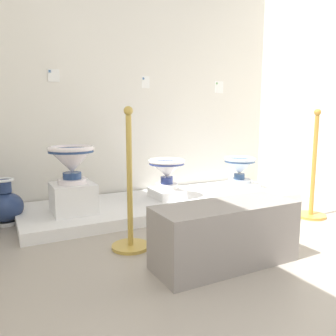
{
  "coord_description": "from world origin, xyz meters",
  "views": [
    {
      "loc": [
        0.15,
        -0.39,
        0.95
      ],
      "look_at": [
        1.73,
        2.66,
        0.42
      ],
      "focal_mm": 36.02,
      "sensor_mm": 36.0,
      "label": 1
    }
  ],
  "objects": [
    {
      "name": "antique_toilet_central_ornate",
      "position": [
        0.74,
        2.59,
        0.57
      ],
      "size": [
        0.4,
        0.4,
        0.33
      ],
      "color": "white",
      "rests_on": "plinth_block_central_ornate"
    },
    {
      "name": "decorative_vase_corner",
      "position": [
        0.2,
        2.81,
        0.17
      ],
      "size": [
        0.31,
        0.31,
        0.41
      ],
      "color": "white",
      "rests_on": "ground_plane"
    },
    {
      "name": "info_placard_first",
      "position": [
        0.72,
        3.16,
        1.35
      ],
      "size": [
        0.11,
        0.01,
        0.12
      ],
      "color": "white"
    },
    {
      "name": "wall_back",
      "position": [
        1.71,
        3.2,
        1.4
      ],
      "size": [
        3.62,
        0.06,
        2.8
      ],
      "primitive_type": "cube",
      "color": "silver",
      "rests_on": "ground_plane"
    },
    {
      "name": "plinth_block_central_ornate",
      "position": [
        0.74,
        2.59,
        0.23
      ],
      "size": [
        0.36,
        0.38,
        0.26
      ],
      "primitive_type": "cube",
      "color": "white",
      "rests_on": "display_platform"
    },
    {
      "name": "plinth_block_rightmost",
      "position": [
        1.73,
        2.69,
        0.14
      ],
      "size": [
        0.29,
        0.37,
        0.09
      ],
      "primitive_type": "cube",
      "color": "white",
      "rests_on": "display_platform"
    },
    {
      "name": "stanchion_post_near_right",
      "position": [
        2.78,
        1.73,
        0.28
      ],
      "size": [
        0.28,
        0.28,
        1.01
      ],
      "color": "gold",
      "rests_on": "ground_plane"
    },
    {
      "name": "antique_toilet_tall_cobalt",
      "position": [
        2.69,
        2.69,
        0.37
      ],
      "size": [
        0.37,
        0.37,
        0.3
      ],
      "color": "#B1BFD3",
      "rests_on": "plinth_block_tall_cobalt"
    },
    {
      "name": "stanchion_post_near_left",
      "position": [
        0.98,
        1.8,
        0.28
      ],
      "size": [
        0.28,
        0.28,
        1.02
      ],
      "color": "gold",
      "rests_on": "ground_plane"
    },
    {
      "name": "info_placard_second",
      "position": [
        1.71,
        3.16,
        1.32
      ],
      "size": [
        0.09,
        0.01,
        0.13
      ],
      "color": "white"
    },
    {
      "name": "ground_plane",
      "position": [
        1.71,
        0.98,
        -0.01
      ],
      "size": [
        5.42,
        5.97,
        0.02
      ],
      "primitive_type": "cube",
      "color": "#A3998C"
    },
    {
      "name": "info_placard_third",
      "position": [
        2.72,
        3.16,
        1.31
      ],
      "size": [
        0.12,
        0.01,
        0.14
      ],
      "color": "white"
    },
    {
      "name": "display_platform",
      "position": [
        1.71,
        2.66,
        0.05
      ],
      "size": [
        2.88,
        0.98,
        0.1
      ],
      "primitive_type": "cube",
      "color": "white",
      "rests_on": "ground_plane"
    },
    {
      "name": "plinth_block_tall_cobalt",
      "position": [
        2.69,
        2.69,
        0.14
      ],
      "size": [
        0.37,
        0.33,
        0.07
      ],
      "primitive_type": "cube",
      "color": "white",
      "rests_on": "display_platform"
    },
    {
      "name": "antique_toilet_rightmost",
      "position": [
        1.73,
        2.69,
        0.41
      ],
      "size": [
        0.38,
        0.38,
        0.32
      ],
      "color": "white",
      "rests_on": "plinth_block_rightmost"
    },
    {
      "name": "museum_bench",
      "position": [
        1.43,
        1.27,
        0.2
      ],
      "size": [
        0.94,
        0.36,
        0.4
      ],
      "primitive_type": "cube",
      "color": "gray",
      "rests_on": "ground_plane"
    }
  ]
}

